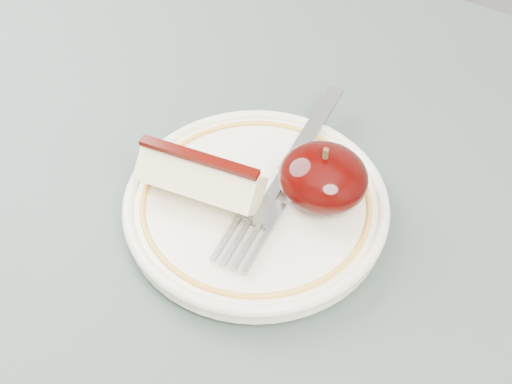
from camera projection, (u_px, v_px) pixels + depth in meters
The scene contains 5 objects.
table at pixel (149, 365), 0.54m from camera, with size 0.90×0.90×0.75m.
plate at pixel (256, 205), 0.51m from camera, with size 0.19×0.19×0.02m.
apple_half at pixel (323, 177), 0.50m from camera, with size 0.06×0.06×0.05m.
apple_wedge at pixel (200, 177), 0.50m from camera, with size 0.09×0.05×0.04m.
fork at pixel (285, 173), 0.52m from camera, with size 0.04×0.20×0.00m.
Camera 1 is at (0.20, -0.18, 1.16)m, focal length 50.00 mm.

